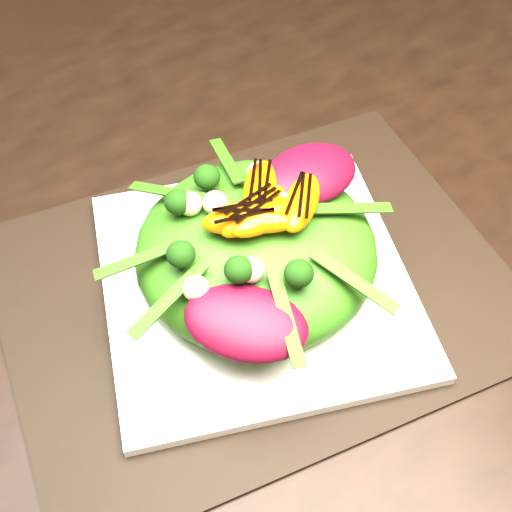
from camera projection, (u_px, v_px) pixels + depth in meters
floor at (332, 453)px, 1.32m from camera, size 4.00×4.00×0.01m
dining_table at (390, 187)px, 0.75m from camera, size 1.60×0.90×0.75m
placemat at (256, 287)px, 0.64m from camera, size 0.52×0.43×0.00m
plate_base at (256, 282)px, 0.63m from camera, size 0.36×0.36×0.01m
salad_bowl at (256, 273)px, 0.62m from camera, size 0.31×0.31×0.02m
lettuce_mound at (256, 250)px, 0.59m from camera, size 0.25×0.25×0.07m
radicchio_leaf at (310, 174)px, 0.60m from camera, size 0.10×0.06×0.02m
orange_segment at (212, 208)px, 0.57m from camera, size 0.07×0.03×0.02m
broccoli_floret at (174, 216)px, 0.56m from camera, size 0.04×0.04×0.03m
macadamia_nut at (314, 238)px, 0.55m from camera, size 0.02×0.02×0.02m
balsamic_drizzle at (211, 200)px, 0.56m from camera, size 0.04×0.01×0.00m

